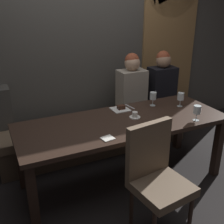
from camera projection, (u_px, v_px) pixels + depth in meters
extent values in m
plane|color=black|center=(122.00, 180.00, 3.19)|extent=(9.00, 9.00, 0.00)
cube|color=#4C4944|center=(81.00, 32.00, 3.64)|extent=(6.00, 0.12, 3.00)
cube|color=olive|center=(168.00, 59.00, 4.28)|extent=(0.90, 0.05, 2.10)
cube|color=black|center=(33.00, 199.00, 2.36)|extent=(0.08, 0.08, 0.69)
cube|color=black|center=(218.00, 148.00, 3.17)|extent=(0.08, 0.08, 0.69)
cube|color=black|center=(20.00, 159.00, 2.95)|extent=(0.08, 0.08, 0.69)
cube|color=black|center=(179.00, 124.00, 3.76)|extent=(0.08, 0.08, 0.69)
cube|color=#302119|center=(123.00, 122.00, 2.92)|extent=(2.20, 0.84, 0.04)
cube|color=#4A3C2E|center=(98.00, 140.00, 3.71)|extent=(2.50, 0.40, 0.35)
cube|color=brown|center=(98.00, 124.00, 3.63)|extent=(2.50, 0.44, 0.10)
cylinder|color=#302119|center=(190.00, 219.00, 2.35)|extent=(0.04, 0.04, 0.42)
cylinder|color=#302119|center=(131.00, 204.00, 2.51)|extent=(0.04, 0.04, 0.42)
cylinder|color=#302119|center=(165.00, 193.00, 2.65)|extent=(0.04, 0.04, 0.42)
cube|color=brown|center=(162.00, 188.00, 2.33)|extent=(0.50, 0.50, 0.08)
cube|color=brown|center=(149.00, 149.00, 2.37)|extent=(0.44, 0.12, 0.48)
cube|color=#9E9384|center=(131.00, 93.00, 3.71)|extent=(0.36, 0.24, 0.61)
sphere|color=tan|center=(132.00, 63.00, 3.56)|extent=(0.20, 0.20, 0.20)
sphere|color=brown|center=(132.00, 60.00, 3.55)|extent=(0.18, 0.18, 0.18)
cube|color=black|center=(161.00, 89.00, 3.88)|extent=(0.36, 0.24, 0.60)
sphere|color=tan|center=(163.00, 60.00, 3.73)|extent=(0.20, 0.20, 0.20)
sphere|color=brown|center=(163.00, 58.00, 3.72)|extent=(0.18, 0.18, 0.18)
cylinder|color=silver|center=(153.00, 105.00, 3.31)|extent=(0.06, 0.06, 0.00)
cylinder|color=silver|center=(153.00, 102.00, 3.30)|extent=(0.01, 0.01, 0.07)
cylinder|color=silver|center=(153.00, 96.00, 3.26)|extent=(0.08, 0.08, 0.08)
cylinder|color=gold|center=(153.00, 98.00, 3.28)|extent=(0.07, 0.07, 0.02)
cylinder|color=silver|center=(180.00, 106.00, 3.29)|extent=(0.06, 0.06, 0.00)
cylinder|color=silver|center=(180.00, 103.00, 3.28)|extent=(0.01, 0.01, 0.07)
cylinder|color=silver|center=(181.00, 96.00, 3.25)|extent=(0.08, 0.08, 0.08)
cylinder|color=silver|center=(196.00, 120.00, 2.91)|extent=(0.06, 0.06, 0.00)
cylinder|color=silver|center=(196.00, 117.00, 2.89)|extent=(0.01, 0.01, 0.07)
cylinder|color=silver|center=(197.00, 110.00, 2.86)|extent=(0.08, 0.08, 0.08)
cylinder|color=white|center=(135.00, 117.00, 2.98)|extent=(0.12, 0.12, 0.01)
cylinder|color=white|center=(135.00, 114.00, 2.97)|extent=(0.06, 0.06, 0.06)
cylinder|color=brown|center=(135.00, 112.00, 2.96)|extent=(0.05, 0.05, 0.01)
cube|color=white|center=(120.00, 109.00, 3.18)|extent=(0.19, 0.19, 0.01)
cube|color=#381E14|center=(121.00, 107.00, 3.18)|extent=(0.08, 0.06, 0.04)
cube|color=silver|center=(130.00, 107.00, 3.27)|extent=(0.04, 0.17, 0.01)
cube|color=silver|center=(108.00, 138.00, 2.54)|extent=(0.13, 0.12, 0.01)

